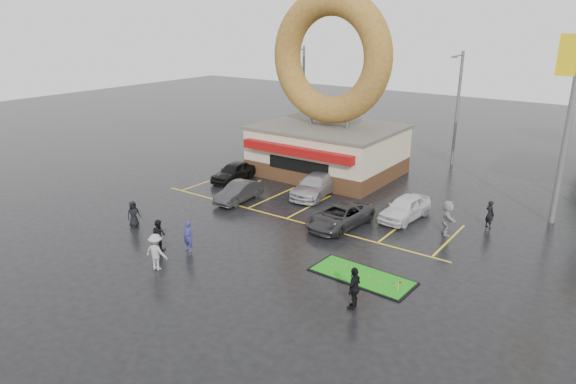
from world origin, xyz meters
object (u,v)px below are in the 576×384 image
Objects in this scene: streetlight_left at (303,93)px; person_cameraman at (354,288)px; car_dgrey at (239,192)px; car_white at (405,208)px; dumpster at (284,155)px; shell_sign at (574,96)px; putting_green at (362,276)px; streetlight_mid at (457,106)px; car_black at (234,172)px; donut_shop at (329,116)px; car_grey at (340,216)px; car_silver at (316,185)px; person_blue at (188,236)px.

person_cameraman is (18.09, -23.00, -3.85)m from streetlight_left.
car_dgrey is at bearing -70.31° from streetlight_left.
dumpster is at bearing 161.09° from car_white.
streetlight_left is (-23.00, 7.92, -2.60)m from shell_sign.
streetlight_mid is at bearing 98.30° from putting_green.
car_black is 6.18m from dumpster.
person_cameraman is at bearing -108.02° from shell_sign.
donut_shop is 7.25× the size of person_cameraman.
streetlight_mid is at bearing 93.19° from car_grey.
car_silver is (-4.89, -12.92, -4.07)m from streetlight_mid.
streetlight_mid is 24.65m from person_cameraman.
streetlight_mid is at bearing 135.27° from shell_sign.
person_cameraman is (12.43, -7.19, 0.30)m from car_dgrey.
car_white is at bearing -175.28° from person_cameraman.
car_silver is 6.67m from car_white.
car_grey is at bearing -122.27° from car_white.
streetlight_left reaches higher than car_grey.
dumpster is at bearing 144.98° from car_grey.
streetlight_mid reaches higher than dumpster.
shell_sign is 1.18× the size of streetlight_mid.
person_cameraman is at bearing -41.59° from dumpster.
streetlight_left is 8.06m from dumpster.
car_silver is at bearing -148.74° from person_cameraman.
car_black is 0.98× the size of car_white.
car_silver is 11.69m from putting_green.
car_silver is at bearing -110.75° from streetlight_mid.
car_black is 18.76m from person_cameraman.
person_cameraman is at bearing -58.02° from car_silver.
dumpster is (-15.59, 16.56, -0.28)m from person_cameraman.
car_dgrey is 5.20m from car_silver.
car_black is 6.69m from car_silver.
putting_green is (11.46, -4.58, -0.59)m from car_dgrey.
streetlight_left is 17.30m from car_dgrey.
person_blue is 0.33× the size of putting_green.
person_blue reaches higher than car_white.
streetlight_mid is at bearing 46.92° from car_black.
shell_sign reaches higher than streetlight_left.
car_white is (6.65, -0.53, -0.01)m from car_silver.
car_white reaches higher than car_black.
shell_sign is at bearing 9.01° from car_silver.
car_silver is 1.18× the size of car_white.
donut_shop is 1.50× the size of streetlight_mid.
donut_shop is at bearing 93.60° from person_blue.
person_blue is at bearing -62.61° from car_black.
donut_shop is 8.20m from car_black.
donut_shop reaches higher than car_black.
putting_green is (1.37, -7.95, -0.67)m from car_white.
streetlight_mid is 14.31m from dumpster.
streetlight_mid is 17.25m from car_grey.
donut_shop is 3.35× the size of car_black.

